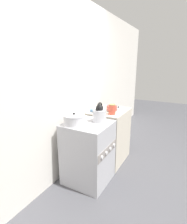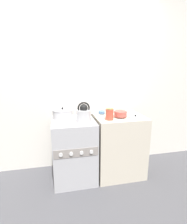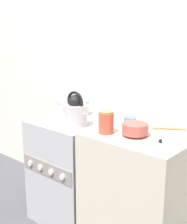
{
  "view_description": "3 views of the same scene",
  "coord_description": "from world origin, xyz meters",
  "px_view_note": "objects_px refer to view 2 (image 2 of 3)",
  "views": [
    {
      "loc": [
        -1.84,
        -0.81,
        1.59
      ],
      "look_at": [
        0.2,
        0.32,
        0.94
      ],
      "focal_mm": 28.0,
      "sensor_mm": 36.0,
      "label": 1
    },
    {
      "loc": [
        -0.2,
        -1.91,
        1.51
      ],
      "look_at": [
        0.27,
        0.26,
        0.95
      ],
      "focal_mm": 28.0,
      "sensor_mm": 36.0,
      "label": 2
    },
    {
      "loc": [
        1.68,
        -1.39,
        1.51
      ],
      "look_at": [
        0.21,
        0.29,
        0.95
      ],
      "focal_mm": 50.0,
      "sensor_mm": 36.0,
      "label": 3
    }
  ],
  "objects_px": {
    "stove": "(74,150)",
    "cooking_pot": "(63,114)",
    "kettle": "(84,114)",
    "small_ceramic_bowl": "(102,112)",
    "loose_pot_lid": "(135,117)",
    "enamel_bowl": "(120,114)",
    "storage_jar": "(109,114)"
  },
  "relations": [
    {
      "from": "cooking_pot",
      "to": "storage_jar",
      "type": "bearing_deg",
      "value": -25.13
    },
    {
      "from": "small_ceramic_bowl",
      "to": "loose_pot_lid",
      "type": "height_order",
      "value": "small_ceramic_bowl"
    },
    {
      "from": "kettle",
      "to": "loose_pot_lid",
      "type": "xyz_separation_m",
      "value": [
        0.7,
        0.0,
        -0.07
      ]
    },
    {
      "from": "enamel_bowl",
      "to": "small_ceramic_bowl",
      "type": "relative_size",
      "value": 1.83
    },
    {
      "from": "loose_pot_lid",
      "to": "small_ceramic_bowl",
      "type": "bearing_deg",
      "value": 146.93
    },
    {
      "from": "enamel_bowl",
      "to": "storage_jar",
      "type": "distance_m",
      "value": 0.19
    },
    {
      "from": "storage_jar",
      "to": "cooking_pot",
      "type": "bearing_deg",
      "value": 154.87
    },
    {
      "from": "small_ceramic_bowl",
      "to": "cooking_pot",
      "type": "bearing_deg",
      "value": -176.39
    },
    {
      "from": "kettle",
      "to": "small_ceramic_bowl",
      "type": "xyz_separation_m",
      "value": [
        0.3,
        0.26,
        -0.06
      ]
    },
    {
      "from": "stove",
      "to": "enamel_bowl",
      "type": "distance_m",
      "value": 0.8
    },
    {
      "from": "kettle",
      "to": "storage_jar",
      "type": "relative_size",
      "value": 1.75
    },
    {
      "from": "enamel_bowl",
      "to": "kettle",
      "type": "bearing_deg",
      "value": -175.76
    },
    {
      "from": "kettle",
      "to": "cooking_pot",
      "type": "bearing_deg",
      "value": 137.97
    },
    {
      "from": "stove",
      "to": "cooking_pot",
      "type": "distance_m",
      "value": 0.52
    },
    {
      "from": "cooking_pot",
      "to": "storage_jar",
      "type": "relative_size",
      "value": 1.84
    },
    {
      "from": "kettle",
      "to": "cooking_pot",
      "type": "height_order",
      "value": "kettle"
    },
    {
      "from": "kettle",
      "to": "enamel_bowl",
      "type": "height_order",
      "value": "kettle"
    },
    {
      "from": "stove",
      "to": "cooking_pot",
      "type": "bearing_deg",
      "value": 134.85
    },
    {
      "from": "loose_pot_lid",
      "to": "cooking_pot",
      "type": "bearing_deg",
      "value": 166.69
    },
    {
      "from": "cooking_pot",
      "to": "loose_pot_lid",
      "type": "bearing_deg",
      "value": -13.31
    },
    {
      "from": "kettle",
      "to": "small_ceramic_bowl",
      "type": "relative_size",
      "value": 2.79
    },
    {
      "from": "stove",
      "to": "small_ceramic_bowl",
      "type": "height_order",
      "value": "small_ceramic_bowl"
    },
    {
      "from": "stove",
      "to": "kettle",
      "type": "relative_size",
      "value": 3.24
    },
    {
      "from": "small_ceramic_bowl",
      "to": "loose_pot_lid",
      "type": "bearing_deg",
      "value": -33.07
    },
    {
      "from": "loose_pot_lid",
      "to": "enamel_bowl",
      "type": "bearing_deg",
      "value": 170.5
    },
    {
      "from": "loose_pot_lid",
      "to": "stove",
      "type": "bearing_deg",
      "value": 173.18
    },
    {
      "from": "stove",
      "to": "storage_jar",
      "type": "relative_size",
      "value": 5.66
    },
    {
      "from": "cooking_pot",
      "to": "small_ceramic_bowl",
      "type": "relative_size",
      "value": 2.94
    },
    {
      "from": "kettle",
      "to": "storage_jar",
      "type": "distance_m",
      "value": 0.32
    },
    {
      "from": "kettle",
      "to": "enamel_bowl",
      "type": "distance_m",
      "value": 0.5
    },
    {
      "from": "kettle",
      "to": "enamel_bowl",
      "type": "relative_size",
      "value": 1.53
    },
    {
      "from": "stove",
      "to": "small_ceramic_bowl",
      "type": "xyz_separation_m",
      "value": [
        0.43,
        0.16,
        0.47
      ]
    }
  ]
}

